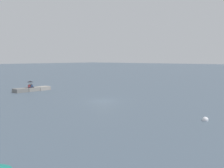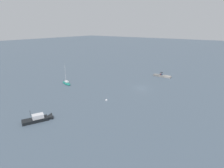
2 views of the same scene
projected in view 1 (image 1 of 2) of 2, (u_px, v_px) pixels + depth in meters
ground_plane at (103, 101)px, 38.36m from camera, size 500.00×500.00×0.00m
seawall_pier at (32, 89)px, 49.92m from camera, size 7.06×1.77×0.68m
person_seated_blue_left at (32, 86)px, 49.74m from camera, size 0.41×0.62×0.73m
person_seated_maroon_right at (30, 86)px, 49.28m from camera, size 0.41×0.62×0.73m
umbrella_open_black at (30, 82)px, 49.53m from camera, size 1.18×1.18×1.26m
mooring_buoy_mid at (205, 120)px, 26.26m from camera, size 0.58×0.58×0.58m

